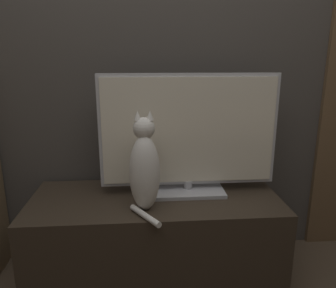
{
  "coord_description": "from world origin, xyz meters",
  "views": [
    {
      "loc": [
        -0.06,
        -0.71,
        1.22
      ],
      "look_at": [
        0.07,
        0.86,
        0.79
      ],
      "focal_mm": 35.0,
      "sensor_mm": 36.0,
      "label": 1
    }
  ],
  "objects": [
    {
      "name": "cat",
      "position": [
        -0.05,
        0.77,
        0.7
      ],
      "size": [
        0.15,
        0.28,
        0.49
      ],
      "rotation": [
        0.0,
        0.0,
        -0.03
      ],
      "color": "silver",
      "rests_on": "tv_stand"
    },
    {
      "name": "tv_stand",
      "position": [
        0.0,
        0.9,
        0.24
      ],
      "size": [
        1.32,
        0.55,
        0.49
      ],
      "color": "#33281E",
      "rests_on": "ground_plane"
    },
    {
      "name": "wall_back",
      "position": [
        0.0,
        1.22,
        1.3
      ],
      "size": [
        4.8,
        0.05,
        2.6
      ],
      "color": "#47423D",
      "rests_on": "ground_plane"
    },
    {
      "name": "tv",
      "position": [
        0.19,
        0.97,
        0.81
      ],
      "size": [
        0.95,
        0.23,
        0.65
      ],
      "color": "#B7B7BC",
      "rests_on": "tv_stand"
    }
  ]
}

